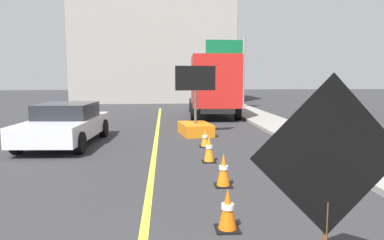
% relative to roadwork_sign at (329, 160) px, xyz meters
% --- Properties ---
extents(lane_center_stripe, '(0.14, 36.00, 0.01)m').
position_rel_roadwork_sign_xyz_m(lane_center_stripe, '(-1.94, 4.16, -1.47)').
color(lane_center_stripe, yellow).
rests_on(lane_center_stripe, ground).
extents(roadwork_sign, '(1.63, 0.14, 2.33)m').
position_rel_roadwork_sign_xyz_m(roadwork_sign, '(0.00, 0.00, 0.00)').
color(roadwork_sign, '#593819').
rests_on(roadwork_sign, ground).
extents(arrow_board_trailer, '(1.59, 1.94, 2.70)m').
position_rel_roadwork_sign_xyz_m(arrow_board_trailer, '(-0.41, 10.54, -0.99)').
color(arrow_board_trailer, orange).
rests_on(arrow_board_trailer, ground).
extents(box_truck, '(2.90, 6.63, 3.40)m').
position_rel_roadwork_sign_xyz_m(box_truck, '(1.16, 16.94, 0.36)').
color(box_truck, black).
rests_on(box_truck, ground).
extents(pickup_car, '(2.32, 4.74, 1.38)m').
position_rel_roadwork_sign_xyz_m(pickup_car, '(-4.98, 8.92, -0.77)').
color(pickup_car, silver).
rests_on(pickup_car, ground).
extents(highway_guide_sign, '(2.79, 0.24, 5.00)m').
position_rel_roadwork_sign_xyz_m(highway_guide_sign, '(3.14, 21.43, 1.95)').
color(highway_guide_sign, gray).
rests_on(highway_guide_sign, ground).
extents(far_building_block, '(13.97, 6.10, 9.32)m').
position_rel_roadwork_sign_xyz_m(far_building_block, '(-2.54, 29.58, 3.19)').
color(far_building_block, gray).
rests_on(far_building_block, ground).
extents(traffic_cone_near_sign, '(0.36, 0.36, 0.64)m').
position_rel_roadwork_sign_xyz_m(traffic_cone_near_sign, '(-0.69, 1.73, -1.16)').
color(traffic_cone_near_sign, black).
rests_on(traffic_cone_near_sign, ground).
extents(traffic_cone_mid_lane, '(0.36, 0.36, 0.71)m').
position_rel_roadwork_sign_xyz_m(traffic_cone_mid_lane, '(-0.40, 3.84, -1.12)').
color(traffic_cone_mid_lane, black).
rests_on(traffic_cone_mid_lane, ground).
extents(traffic_cone_far_lane, '(0.36, 0.36, 0.74)m').
position_rel_roadwork_sign_xyz_m(traffic_cone_far_lane, '(-0.44, 5.98, -1.11)').
color(traffic_cone_far_lane, black).
rests_on(traffic_cone_far_lane, ground).
extents(traffic_cone_curbside, '(0.36, 0.36, 0.61)m').
position_rel_roadwork_sign_xyz_m(traffic_cone_curbside, '(-0.31, 8.06, -1.17)').
color(traffic_cone_curbside, black).
rests_on(traffic_cone_curbside, ground).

